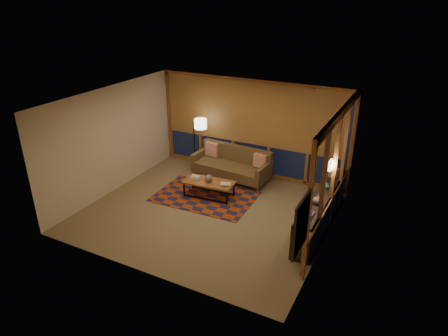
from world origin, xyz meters
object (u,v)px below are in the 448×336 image
at_px(sofa, 231,165).
at_px(coffee_table, 209,189).
at_px(bookshelf, 321,210).
at_px(floor_lamp, 194,142).

xyz_separation_m(sofa, coffee_table, (-0.03, -1.18, -0.22)).
xyz_separation_m(coffee_table, bookshelf, (2.85, -0.04, 0.17)).
bearing_deg(sofa, coffee_table, -87.57).
bearing_deg(bookshelf, sofa, 156.66).
relative_size(sofa, floor_lamp, 1.34).
height_order(sofa, bookshelf, sofa).
relative_size(sofa, bookshelf, 0.69).
xyz_separation_m(coffee_table, floor_lamp, (-1.26, 1.41, 0.58)).
xyz_separation_m(sofa, bookshelf, (2.82, -1.22, -0.05)).
distance_m(coffee_table, floor_lamp, 1.98).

